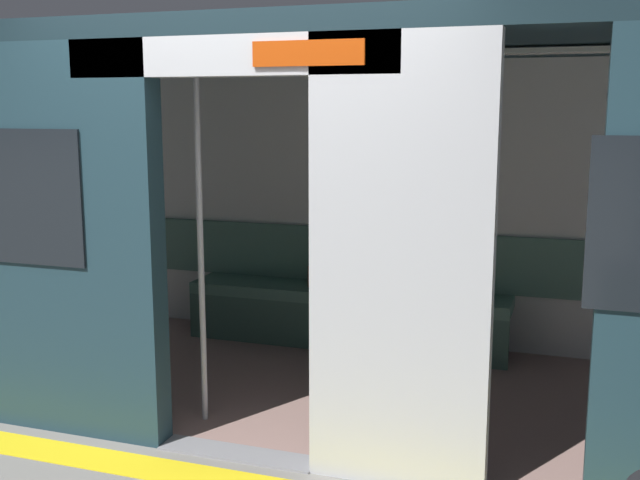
% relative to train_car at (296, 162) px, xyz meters
% --- Properties ---
extents(ground_plane, '(60.00, 60.00, 0.00)m').
position_rel_train_car_xyz_m(ground_plane, '(-0.06, 1.09, -1.53)').
color(ground_plane, gray).
extents(platform_edge_strip, '(8.00, 0.24, 0.01)m').
position_rel_train_car_xyz_m(platform_edge_strip, '(-0.06, 1.39, -1.52)').
color(platform_edge_strip, yellow).
rests_on(platform_edge_strip, ground_plane).
extents(train_car, '(6.40, 2.52, 2.35)m').
position_rel_train_car_xyz_m(train_car, '(0.00, 0.00, 0.00)').
color(train_car, silver).
rests_on(train_car, ground_plane).
extents(bench_seat, '(2.56, 0.44, 0.46)m').
position_rel_train_car_xyz_m(bench_seat, '(-0.06, -0.92, -1.17)').
color(bench_seat, '#4C7566').
rests_on(bench_seat, ground_plane).
extents(person_seated, '(0.55, 0.69, 1.19)m').
position_rel_train_car_xyz_m(person_seated, '(-0.29, -0.87, -0.84)').
color(person_seated, silver).
rests_on(person_seated, ground_plane).
extents(handbag, '(0.26, 0.15, 0.17)m').
position_rel_train_car_xyz_m(handbag, '(0.12, -0.99, -0.98)').
color(handbag, brown).
rests_on(handbag, bench_seat).
extents(book, '(0.20, 0.25, 0.03)m').
position_rel_train_car_xyz_m(book, '(-0.63, -0.96, -1.05)').
color(book, '#B22D2D').
rests_on(book, bench_seat).
extents(grab_pole_door, '(0.04, 0.04, 2.21)m').
position_rel_train_car_xyz_m(grab_pole_door, '(0.33, 0.72, -0.42)').
color(grab_pole_door, silver).
rests_on(grab_pole_door, ground_plane).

